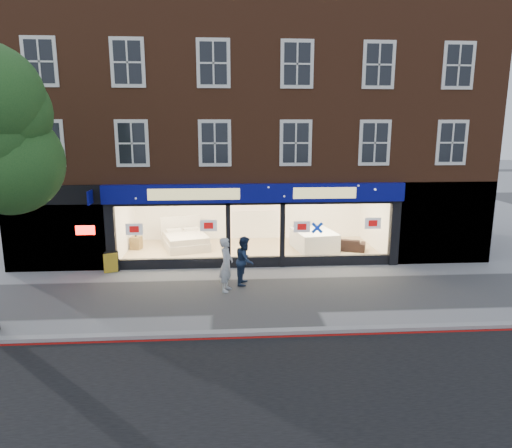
{
  "coord_description": "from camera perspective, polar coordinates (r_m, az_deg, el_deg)",
  "views": [
    {
      "loc": [
        -1.14,
        -14.08,
        5.38
      ],
      "look_at": [
        -0.01,
        2.5,
        1.84
      ],
      "focal_mm": 32.0,
      "sensor_mm": 36.0,
      "label": 1
    }
  ],
  "objects": [
    {
      "name": "a_board",
      "position": [
        18.03,
        -17.64,
        -4.6
      ],
      "size": [
        0.6,
        0.49,
        0.8
      ],
      "primitive_type": "cube",
      "rotation": [
        0.0,
        0.0,
        0.35
      ],
      "color": "gold",
      "rests_on": "ground"
    },
    {
      "name": "building",
      "position": [
        21.09,
        -0.85,
        15.53
      ],
      "size": [
        19.0,
        8.26,
        10.3
      ],
      "color": "brown",
      "rests_on": "ground"
    },
    {
      "name": "mattress_stack",
      "position": [
        20.27,
        7.26,
        -1.99
      ],
      "size": [
        1.96,
        2.31,
        0.81
      ],
      "rotation": [
        0.0,
        0.0,
        0.18
      ],
      "color": "silver",
      "rests_on": "showroom_floor"
    },
    {
      "name": "ground",
      "position": [
        15.12,
        0.7,
        -8.82
      ],
      "size": [
        120.0,
        120.0,
        0.0
      ],
      "primitive_type": "plane",
      "color": "gray",
      "rests_on": "ground"
    },
    {
      "name": "kerb_line",
      "position": [
        12.28,
        1.89,
        -13.94
      ],
      "size": [
        60.0,
        0.1,
        0.01
      ],
      "primitive_type": "cube",
      "color": "#8C0A07",
      "rests_on": "ground"
    },
    {
      "name": "pedestrian_grey",
      "position": [
        15.23,
        -3.74,
        -5.06
      ],
      "size": [
        0.59,
        0.75,
        1.82
      ],
      "primitive_type": "imported",
      "rotation": [
        0.0,
        0.0,
        1.32
      ],
      "color": "#B7BABF",
      "rests_on": "ground"
    },
    {
      "name": "pedestrian_blue",
      "position": [
        15.87,
        -1.39,
        -4.57
      ],
      "size": [
        0.8,
        0.94,
        1.7
      ],
      "primitive_type": "imported",
      "rotation": [
        0.0,
        0.0,
        1.37
      ],
      "color": "#182744",
      "rests_on": "ground"
    },
    {
      "name": "kerb_stone",
      "position": [
        12.44,
        1.8,
        -13.31
      ],
      "size": [
        60.0,
        0.25,
        0.12
      ],
      "primitive_type": "cube",
      "color": "gray",
      "rests_on": "ground"
    },
    {
      "name": "showroom_floor",
      "position": [
        20.09,
        -0.49,
        -3.37
      ],
      "size": [
        11.0,
        4.5,
        0.1
      ],
      "primitive_type": "cube",
      "color": "tan",
      "rests_on": "ground"
    },
    {
      "name": "display_bed",
      "position": [
        20.59,
        -8.84,
        -1.98
      ],
      "size": [
        2.37,
        2.63,
        1.25
      ],
      "rotation": [
        0.0,
        0.0,
        0.29
      ],
      "color": "beige",
      "rests_on": "showroom_floor"
    },
    {
      "name": "bedside_table",
      "position": [
        20.81,
        -14.74,
        -2.3
      ],
      "size": [
        0.52,
        0.52,
        0.55
      ],
      "primitive_type": "cube",
      "rotation": [
        0.0,
        0.0,
        -0.17
      ],
      "color": "brown",
      "rests_on": "showroom_floor"
    },
    {
      "name": "sofa",
      "position": [
        20.37,
        10.94,
        -2.45
      ],
      "size": [
        1.95,
        1.3,
        0.53
      ],
      "primitive_type": "imported",
      "rotation": [
        0.0,
        0.0,
        2.78
      ],
      "color": "black",
      "rests_on": "showroom_floor"
    }
  ]
}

